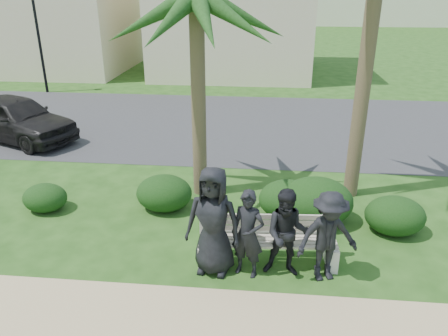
{
  "coord_description": "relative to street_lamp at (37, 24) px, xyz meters",
  "views": [
    {
      "loc": [
        0.92,
        -6.7,
        4.58
      ],
      "look_at": [
        0.16,
        1.0,
        1.29
      ],
      "focal_mm": 35.0,
      "sensor_mm": 36.0,
      "label": 1
    }
  ],
  "objects": [
    {
      "name": "ground",
      "position": [
        9.0,
        -12.0,
        -2.94
      ],
      "size": [
        160.0,
        160.0,
        0.0
      ],
      "primitive_type": "plane",
      "color": "#1E4213",
      "rests_on": "ground"
    },
    {
      "name": "footpath",
      "position": [
        9.0,
        -13.8,
        -2.94
      ],
      "size": [
        30.0,
        1.6,
        0.01
      ],
      "primitive_type": "cube",
      "color": "tan",
      "rests_on": "ground"
    },
    {
      "name": "asphalt_street",
      "position": [
        9.0,
        -4.0,
        -2.94
      ],
      "size": [
        160.0,
        8.0,
        0.01
      ],
      "primitive_type": "cube",
      "color": "#2D2D30",
      "rests_on": "ground"
    },
    {
      "name": "stucco_bldg_left",
      "position": [
        -3.0,
        6.0,
        0.72
      ],
      "size": [
        10.4,
        8.4,
        7.3
      ],
      "color": "beige",
      "rests_on": "ground"
    },
    {
      "name": "stucco_bldg_right",
      "position": [
        8.0,
        6.0,
        0.72
      ],
      "size": [
        8.4,
        8.4,
        7.3
      ],
      "color": "beige",
      "rests_on": "ground"
    },
    {
      "name": "street_lamp",
      "position": [
        0.0,
        0.0,
        0.0
      ],
      "size": [
        0.36,
        0.36,
        4.29
      ],
      "color": "black",
      "rests_on": "ground"
    },
    {
      "name": "park_bench",
      "position": [
        10.04,
        -12.17,
        -2.57
      ],
      "size": [
        2.42,
        0.7,
        0.83
      ],
      "rotation": [
        0.0,
        0.0,
        0.07
      ],
      "color": "#B0A794",
      "rests_on": "ground"
    },
    {
      "name": "man_a",
      "position": [
        9.12,
        -12.47,
        -1.99
      ],
      "size": [
        1.02,
        0.75,
        1.91
      ],
      "primitive_type": "imported",
      "rotation": [
        0.0,
        0.0,
        -0.17
      ],
      "color": "black",
      "rests_on": "ground"
    },
    {
      "name": "man_b",
      "position": [
        9.7,
        -12.52,
        -2.17
      ],
      "size": [
        0.65,
        0.53,
        1.55
      ],
      "primitive_type": "imported",
      "rotation": [
        0.0,
        0.0,
        -0.33
      ],
      "color": "black",
      "rests_on": "ground"
    },
    {
      "name": "man_c",
      "position": [
        10.35,
        -12.46,
        -2.16
      ],
      "size": [
        0.8,
        0.64,
        1.56
      ],
      "primitive_type": "imported",
      "rotation": [
        0.0,
        0.0,
        -0.06
      ],
      "color": "black",
      "rests_on": "ground"
    },
    {
      "name": "man_d",
      "position": [
        10.99,
        -12.52,
        -2.15
      ],
      "size": [
        1.16,
        0.87,
        1.6
      ],
      "primitive_type": "imported",
      "rotation": [
        0.0,
        0.0,
        0.29
      ],
      "color": "black",
      "rests_on": "ground"
    },
    {
      "name": "hedge_a",
      "position": [
        5.23,
        -10.69,
        -2.63
      ],
      "size": [
        0.95,
        0.78,
        0.62
      ],
      "primitive_type": "ellipsoid",
      "color": "#12330E",
      "rests_on": "ground"
    },
    {
      "name": "hedge_c",
      "position": [
        7.79,
        -10.37,
        -2.55
      ],
      "size": [
        1.21,
        1.0,
        0.79
      ],
      "primitive_type": "ellipsoid",
      "color": "#12330E",
      "rests_on": "ground"
    },
    {
      "name": "hedge_d",
      "position": [
        10.46,
        -10.44,
        -2.53
      ],
      "size": [
        1.26,
        1.04,
        0.82
      ],
      "primitive_type": "ellipsoid",
      "color": "#12330E",
      "rests_on": "ground"
    },
    {
      "name": "hedge_e",
      "position": [
        11.02,
        -10.6,
        -2.45
      ],
      "size": [
        1.5,
        1.24,
        0.98
      ],
      "primitive_type": "ellipsoid",
      "color": "#12330E",
      "rests_on": "ground"
    },
    {
      "name": "hedge_f",
      "position": [
        12.53,
        -10.88,
        -2.56
      ],
      "size": [
        1.17,
        0.97,
        0.76
      ],
      "primitive_type": "ellipsoid",
      "color": "#12330E",
      "rests_on": "ground"
    },
    {
      "name": "palm_left",
      "position": [
        8.45,
        -9.48,
        1.29
      ],
      "size": [
        3.0,
        3.0,
        5.19
      ],
      "color": "brown",
      "rests_on": "ground"
    },
    {
      "name": "car_a",
      "position": [
        2.2,
        -6.34,
        -2.24
      ],
      "size": [
        4.45,
        3.14,
        1.41
      ],
      "primitive_type": "imported",
      "rotation": [
        0.0,
        0.0,
        1.17
      ],
      "color": "black",
      "rests_on": "ground"
    }
  ]
}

